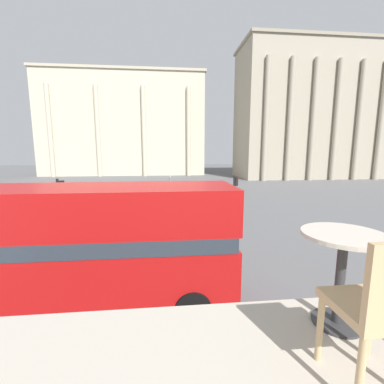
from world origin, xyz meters
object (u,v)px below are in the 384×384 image
(pedestrian_black, at_px, (175,196))
(pedestrian_grey, at_px, (170,181))
(cafe_dining_table, at_px, (342,258))
(traffic_light_near, at_px, (61,205))
(cafe_chair_0, at_px, (381,306))
(plaza_building_left, at_px, (125,125))
(plaza_building_right, at_px, (308,114))
(traffic_light_mid, at_px, (235,190))
(double_decker_bus, at_px, (70,243))
(pedestrian_yellow, at_px, (228,190))

(pedestrian_black, relative_size, pedestrian_grey, 1.00)
(cafe_dining_table, distance_m, traffic_light_near, 13.14)
(cafe_chair_0, distance_m, pedestrian_black, 22.60)
(plaza_building_left, bearing_deg, cafe_chair_0, -80.33)
(plaza_building_right, height_order, traffic_light_mid, plaza_building_right)
(double_decker_bus, relative_size, pedestrian_grey, 5.95)
(plaza_building_left, distance_m, pedestrian_black, 38.99)
(traffic_light_near, distance_m, pedestrian_yellow, 18.36)
(plaza_building_left, relative_size, plaza_building_right, 1.29)
(cafe_chair_0, distance_m, plaza_building_left, 60.04)
(pedestrian_grey, bearing_deg, cafe_dining_table, 157.94)
(cafe_dining_table, xyz_separation_m, cafe_chair_0, (-0.18, -0.56, -0.02))
(pedestrian_yellow, bearing_deg, cafe_dining_table, 3.40)
(cafe_dining_table, distance_m, pedestrian_black, 22.06)
(double_decker_bus, distance_m, traffic_light_near, 5.47)
(pedestrian_yellow, distance_m, pedestrian_grey, 10.46)
(double_decker_bus, relative_size, pedestrian_black, 5.92)
(cafe_chair_0, height_order, plaza_building_left, plaza_building_left)
(double_decker_bus, distance_m, cafe_chair_0, 8.22)
(cafe_chair_0, bearing_deg, traffic_light_mid, 78.17)
(plaza_building_right, relative_size, traffic_light_mid, 8.20)
(cafe_dining_table, bearing_deg, plaza_building_right, 60.94)
(pedestrian_yellow, relative_size, pedestrian_grey, 0.94)
(traffic_light_near, distance_m, traffic_light_mid, 11.86)
(cafe_dining_table, bearing_deg, plaza_building_left, 99.94)
(traffic_light_mid, height_order, pedestrian_black, traffic_light_mid)
(traffic_light_near, bearing_deg, double_decker_bus, -66.55)
(cafe_chair_0, distance_m, pedestrian_yellow, 26.57)
(cafe_dining_table, xyz_separation_m, pedestrian_yellow, (5.36, 25.22, -3.32))
(cafe_chair_0, height_order, pedestrian_black, cafe_chair_0)
(cafe_chair_0, bearing_deg, plaza_building_right, 62.19)
(double_decker_bus, relative_size, traffic_light_mid, 3.12)
(traffic_light_mid, xyz_separation_m, pedestrian_yellow, (1.49, 8.17, -1.24))
(cafe_chair_0, distance_m, traffic_light_mid, 18.18)
(pedestrian_grey, bearing_deg, traffic_light_near, 142.31)
(plaza_building_right, distance_m, pedestrian_black, 38.44)
(traffic_light_near, relative_size, pedestrian_yellow, 2.32)
(traffic_light_near, bearing_deg, cafe_dining_table, -60.10)
(double_decker_bus, bearing_deg, pedestrian_yellow, 57.56)
(plaza_building_left, height_order, traffic_light_near, plaza_building_left)
(pedestrian_yellow, bearing_deg, double_decker_bus, -11.63)
(cafe_dining_table, bearing_deg, pedestrian_grey, 91.24)
(traffic_light_near, xyz_separation_m, pedestrian_grey, (5.76, 22.43, -1.45))
(plaza_building_left, height_order, pedestrian_grey, plaza_building_left)
(pedestrian_black, bearing_deg, double_decker_bus, -115.72)
(cafe_chair_0, bearing_deg, pedestrian_yellow, 78.99)
(pedestrian_yellow, bearing_deg, traffic_light_mid, 5.05)
(pedestrian_black, height_order, pedestrian_yellow, pedestrian_black)
(cafe_dining_table, relative_size, pedestrian_yellow, 0.45)
(traffic_light_near, height_order, pedestrian_yellow, traffic_light_near)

